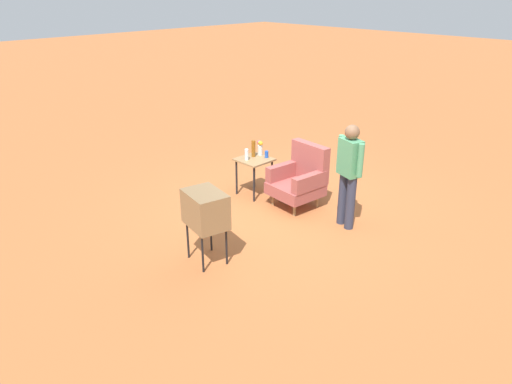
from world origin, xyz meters
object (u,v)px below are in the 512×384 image
at_px(soda_can_blue, 267,154).
at_px(person_standing, 349,170).
at_px(armchair, 300,178).
at_px(bottle_tall_amber, 253,149).
at_px(side_table, 254,164).
at_px(bottle_short_clear, 247,155).
at_px(tv_on_stand, 206,210).
at_px(flower_vase, 260,147).

bearing_deg(soda_can_blue, person_standing, -1.33).
relative_size(armchair, soda_can_blue, 8.69).
bearing_deg(bottle_tall_amber, side_table, -38.47).
distance_m(bottle_tall_amber, bottle_short_clear, 0.22).
bearing_deg(person_standing, tv_on_stand, -107.81).
relative_size(armchair, side_table, 1.56).
relative_size(tv_on_stand, bottle_tall_amber, 3.43).
xyz_separation_m(person_standing, flower_vase, (-1.95, 0.06, -0.11)).
bearing_deg(armchair, tv_on_stand, -82.40).
bearing_deg(soda_can_blue, flower_vase, 175.43).
xyz_separation_m(bottle_tall_amber, soda_can_blue, (0.20, 0.13, -0.09)).
relative_size(tv_on_stand, flower_vase, 3.89).
height_order(bottle_short_clear, flower_vase, flower_vase).
xyz_separation_m(person_standing, bottle_tall_amber, (-1.98, -0.09, -0.11)).
bearing_deg(side_table, bottle_tall_amber, 141.53).
bearing_deg(bottle_short_clear, bottle_tall_amber, 101.37).
bearing_deg(person_standing, flower_vase, 178.38).
height_order(person_standing, flower_vase, person_standing).
bearing_deg(armchair, person_standing, -4.44).
bearing_deg(bottle_short_clear, armchair, 22.34).
relative_size(person_standing, bottle_tall_amber, 5.47).
bearing_deg(side_table, person_standing, 4.91).
distance_m(armchair, person_standing, 1.11).
xyz_separation_m(side_table, bottle_tall_amber, (-0.09, 0.07, 0.25)).
relative_size(bottle_tall_amber, bottle_short_clear, 1.50).
relative_size(armchair, bottle_tall_amber, 3.53).
xyz_separation_m(armchair, side_table, (-0.87, -0.24, 0.08)).
distance_m(bottle_tall_amber, flower_vase, 0.15).
distance_m(bottle_short_clear, flower_vase, 0.36).
bearing_deg(person_standing, bottle_tall_amber, -177.43).
height_order(armchair, flower_vase, armchair).
height_order(bottle_tall_amber, flower_vase, bottle_tall_amber).
xyz_separation_m(bottle_tall_amber, flower_vase, (0.02, 0.14, -0.00)).
bearing_deg(side_table, soda_can_blue, 62.13).
xyz_separation_m(bottle_short_clear, flower_vase, (-0.02, 0.35, 0.05)).
relative_size(side_table, tv_on_stand, 0.66).
xyz_separation_m(armchair, person_standing, (1.02, -0.08, 0.44)).
xyz_separation_m(side_table, tv_on_stand, (1.17, -2.05, 0.21)).
distance_m(tv_on_stand, bottle_tall_amber, 2.47).
bearing_deg(flower_vase, tv_on_stand, -61.26).
bearing_deg(person_standing, soda_can_blue, 178.67).
bearing_deg(tv_on_stand, soda_can_blue, 115.33).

